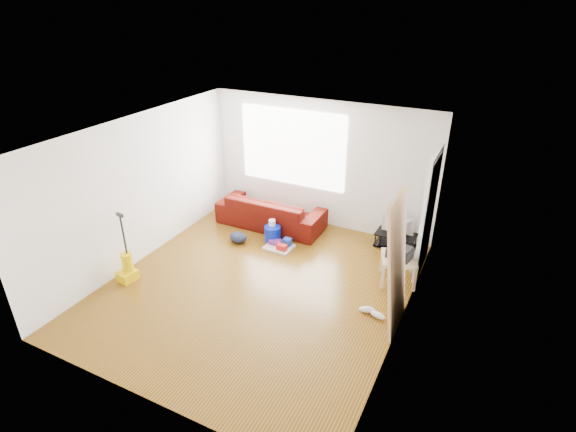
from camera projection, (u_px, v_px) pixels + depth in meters
The scene contains 13 objects.
room at pixel (264, 214), 6.72m from camera, with size 4.51×5.01×2.51m.
sofa at pixel (271, 225), 9.07m from camera, with size 2.14×0.83×0.62m, color #390600.
tv_stand at pixel (396, 240), 8.25m from camera, with size 0.73×0.43×0.27m.
tv at pixel (397, 226), 8.12m from camera, with size 0.58×0.08×0.33m, color black.
side_table at pixel (399, 261), 7.17m from camera, with size 0.68×0.68×0.45m.
printer at pixel (400, 252), 7.10m from camera, with size 0.42×0.35×0.19m.
bucket at pixel (273, 241), 8.50m from camera, with size 0.31×0.31×0.31m, color #061EBA.
toilet_paper at pixel (272, 230), 8.44m from camera, with size 0.13×0.13×0.11m, color white.
cleaning_tray at pixel (280, 245), 8.24m from camera, with size 0.51×0.42×0.18m.
backpack at pixel (238, 242), 8.47m from camera, with size 0.36×0.29×0.20m, color black.
sneakers at pixel (372, 312), 6.54m from camera, with size 0.43×0.22×0.10m.
vacuum at pixel (127, 268), 7.28m from camera, with size 0.28×0.31×1.18m.
door_panel at pixel (389, 324), 6.38m from camera, with size 0.04×0.79×1.98m, color tan.
Camera 1 is at (3.07, -5.09, 4.24)m, focal length 28.00 mm.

